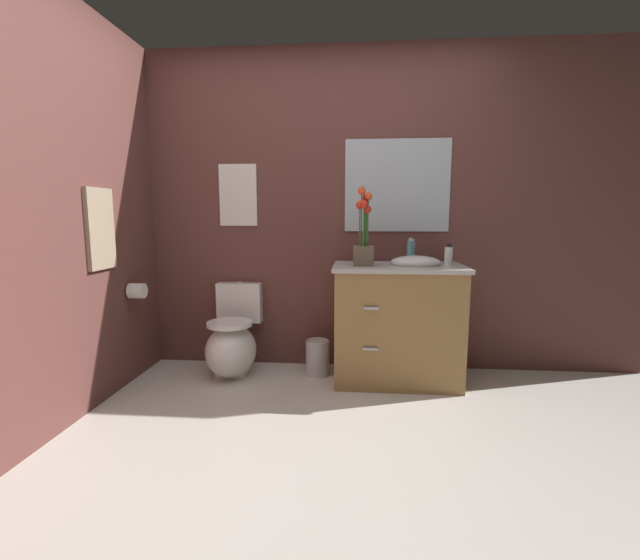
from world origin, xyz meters
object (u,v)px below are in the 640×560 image
object	(u,v)px
toilet	(233,343)
toilet_paper_roll	(137,291)
wall_poster	(238,195)
soap_bottle	(449,256)
flower_vase	(364,237)
wall_mirror	(397,186)
lotion_bottle	(410,252)
vanity_cabinet	(397,322)
hanging_towel	(100,229)
trash_bin	(318,357)

from	to	relation	value
toilet	toilet_paper_roll	bearing A→B (deg)	-162.96
wall_poster	toilet	bearing A→B (deg)	-90.00
soap_bottle	flower_vase	bearing A→B (deg)	-173.89
wall_mirror	lotion_bottle	bearing A→B (deg)	-67.26
vanity_cabinet	wall_poster	world-z (taller)	wall_poster
lotion_bottle	wall_poster	xyz separation A→B (m)	(-1.34, 0.21, 0.43)
wall_mirror	hanging_towel	distance (m)	2.12
lotion_bottle	toilet_paper_roll	xyz separation A→B (m)	(-1.98, -0.25, -0.28)
trash_bin	wall_mirror	bearing A→B (deg)	20.97
wall_mirror	hanging_towel	bearing A→B (deg)	-158.26
vanity_cabinet	flower_vase	distance (m)	0.68
toilet	hanging_towel	distance (m)	1.24
vanity_cabinet	hanging_towel	xyz separation A→B (m)	(-1.95, -0.48, 0.69)
wall_mirror	toilet_paper_roll	size ratio (longest dim) A/B	7.27
trash_bin	toilet_paper_roll	size ratio (longest dim) A/B	2.47
toilet_paper_roll	wall_poster	bearing A→B (deg)	35.91
toilet_paper_roll	soap_bottle	bearing A→B (deg)	4.34
flower_vase	lotion_bottle	world-z (taller)	flower_vase
soap_bottle	trash_bin	bearing A→B (deg)	176.03
toilet	wall_poster	world-z (taller)	wall_poster
lotion_bottle	trash_bin	size ratio (longest dim) A/B	0.71
lotion_bottle	toilet_paper_roll	distance (m)	2.02
vanity_cabinet	wall_poster	distance (m)	1.59
flower_vase	wall_mirror	bearing A→B (deg)	54.57
vanity_cabinet	trash_bin	bearing A→B (deg)	173.73
soap_bottle	lotion_bottle	size ratio (longest dim) A/B	0.81
soap_bottle	wall_poster	world-z (taller)	wall_poster
vanity_cabinet	wall_poster	xyz separation A→B (m)	(-1.25, 0.29, 0.94)
flower_vase	soap_bottle	world-z (taller)	flower_vase
trash_bin	hanging_towel	distance (m)	1.77
hanging_towel	toilet_paper_roll	bearing A→B (deg)	80.02
flower_vase	lotion_bottle	bearing A→B (deg)	22.65
toilet	vanity_cabinet	bearing A→B (deg)	-1.21
flower_vase	hanging_towel	bearing A→B (deg)	-166.13
soap_bottle	trash_bin	world-z (taller)	soap_bottle
lotion_bottle	trash_bin	distance (m)	1.07
flower_vase	wall_mirror	size ratio (longest dim) A/B	0.69
lotion_bottle	hanging_towel	distance (m)	2.12
trash_bin	wall_poster	bearing A→B (deg)	160.82
soap_bottle	vanity_cabinet	bearing A→B (deg)	-179.97
vanity_cabinet	toilet_paper_roll	distance (m)	1.92
soap_bottle	toilet_paper_roll	xyz separation A→B (m)	(-2.24, -0.17, -0.26)
soap_bottle	wall_poster	distance (m)	1.69
vanity_cabinet	toilet_paper_roll	world-z (taller)	vanity_cabinet
flower_vase	wall_poster	bearing A→B (deg)	160.20
vanity_cabinet	soap_bottle	bearing A→B (deg)	0.03
wall_mirror	hanging_towel	xyz separation A→B (m)	(-1.95, -0.78, -0.31)
soap_bottle	wall_mirror	world-z (taller)	wall_mirror
lotion_bottle	toilet_paper_roll	bearing A→B (deg)	-172.83
vanity_cabinet	trash_bin	world-z (taller)	vanity_cabinet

